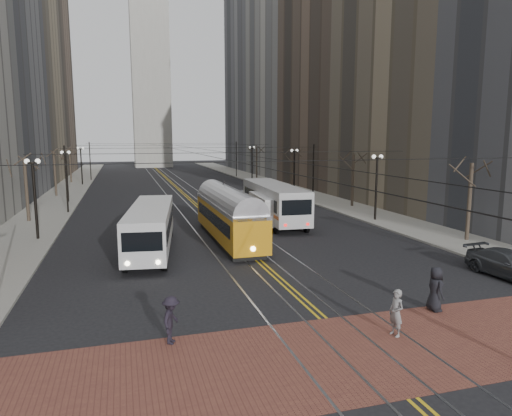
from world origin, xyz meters
TOP-DOWN VIEW (x-y plane):
  - ground at (0.00, 0.00)m, footprint 260.00×260.00m
  - sidewalk_left at (-15.00, 45.00)m, footprint 5.00×140.00m
  - sidewalk_right at (15.00, 45.00)m, footprint 5.00×140.00m
  - crosswalk_band at (0.00, -4.00)m, footprint 25.00×6.00m
  - streetcar_rails at (0.00, 45.00)m, footprint 4.80×130.00m
  - centre_lines at (0.00, 45.00)m, footprint 0.42×130.00m
  - building_left_far at (-25.50, 86.00)m, footprint 16.00×20.00m
  - building_right_mid at (25.50, 46.00)m, footprint 16.00×20.00m
  - building_right_midfar at (27.50, 66.00)m, footprint 20.00×20.00m
  - building_right_far at (25.50, 86.00)m, footprint 16.00×20.00m
  - clock_tower at (0.00, 102.00)m, footprint 12.00×12.00m
  - lamp_posts at (-0.00, 28.75)m, footprint 27.60×57.20m
  - street_trees at (0.00, 35.25)m, footprint 31.68×53.28m
  - trolley_wires at (0.00, 34.83)m, footprint 25.96×120.00m
  - transit_bus at (-6.03, 12.53)m, footprint 4.02×12.01m
  - streetcar at (-0.50, 14.16)m, footprint 2.38×12.75m
  - rear_bus at (5.00, 20.35)m, footprint 3.35×12.74m
  - cargo_van at (4.00, 18.43)m, footprint 2.65×6.08m
  - sedan_grey at (6.59, 23.78)m, footprint 2.42×4.63m
  - sedan_silver at (5.38, 31.60)m, footprint 2.15×4.61m
  - sedan_parked at (11.80, 1.37)m, footprint 2.39×5.03m
  - pedestrian_a at (4.93, -1.50)m, footprint 0.67×0.98m
  - pedestrian_b at (1.91, -3.21)m, footprint 0.52×0.71m
  - pedestrian_d at (-6.20, -1.50)m, footprint 1.04×1.29m

SIDE VIEW (x-z plane):
  - ground at x=0.00m, z-range 0.00..0.00m
  - streetcar_rails at x=0.00m, z-range 0.00..0.01m
  - crosswalk_band at x=0.00m, z-range 0.00..0.01m
  - centre_lines at x=0.00m, z-range 0.01..0.01m
  - sidewalk_left at x=-15.00m, z-range 0.00..0.15m
  - sidewalk_right at x=15.00m, z-range 0.00..0.15m
  - sedan_parked at x=11.80m, z-range 0.00..1.42m
  - sedan_silver at x=5.38m, z-range 0.00..1.46m
  - sedan_grey at x=6.59m, z-range 0.00..1.50m
  - pedestrian_d at x=-6.20m, z-range 0.01..1.76m
  - pedestrian_b at x=1.91m, z-range 0.01..1.79m
  - pedestrian_a at x=4.93m, z-range 0.01..1.93m
  - cargo_van at x=4.00m, z-range 0.00..2.63m
  - transit_bus at x=-6.03m, z-range 0.00..2.95m
  - streetcar at x=-0.50m, z-range 0.00..3.01m
  - rear_bus at x=5.00m, z-range 0.00..3.29m
  - street_trees at x=0.00m, z-range 0.00..5.60m
  - lamp_posts at x=0.00m, z-range 0.00..5.60m
  - trolley_wires at x=0.00m, z-range 0.47..7.07m
  - building_right_mid at x=25.50m, z-range 0.00..34.00m
  - building_left_far at x=-25.50m, z-range 0.00..40.00m
  - building_right_far at x=25.50m, z-range 0.00..40.00m
  - building_right_midfar at x=27.50m, z-range 0.00..52.00m
  - clock_tower at x=0.00m, z-range 2.96..68.96m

